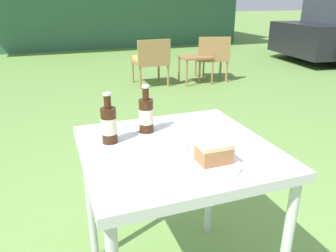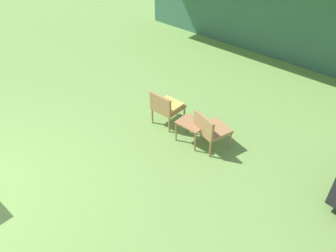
# 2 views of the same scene
# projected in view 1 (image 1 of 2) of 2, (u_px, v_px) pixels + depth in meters

# --- Properties ---
(wicker_chair_cushioned) EXTENTS (0.51, 0.52, 0.73)m
(wicker_chair_cushioned) POSITION_uv_depth(u_px,v_px,m) (151.00, 59.00, 5.12)
(wicker_chair_cushioned) COLOR #9E7547
(wicker_chair_cushioned) RESTS_ON ground_plane
(wicker_chair_plain) EXTENTS (0.63, 0.64, 0.73)m
(wicker_chair_plain) POSITION_uv_depth(u_px,v_px,m) (212.00, 55.00, 5.44)
(wicker_chair_plain) COLOR #9E7547
(wicker_chair_plain) RESTS_ON ground_plane
(garden_side_table) EXTENTS (0.50, 0.37, 0.44)m
(garden_side_table) POSITION_uv_depth(u_px,v_px,m) (196.00, 60.00, 5.26)
(garden_side_table) COLOR #996B42
(garden_side_table) RESTS_ON ground_plane
(patio_table) EXTENTS (0.75, 0.72, 0.76)m
(patio_table) POSITION_uv_depth(u_px,v_px,m) (176.00, 165.00, 1.35)
(patio_table) COLOR silver
(patio_table) RESTS_ON ground_plane
(cake_on_plate) EXTENTS (0.25, 0.25, 0.08)m
(cake_on_plate) POSITION_uv_depth(u_px,v_px,m) (210.00, 158.00, 1.16)
(cake_on_plate) COLOR white
(cake_on_plate) RESTS_ON patio_table
(cola_bottle_near) EXTENTS (0.06, 0.06, 0.21)m
(cola_bottle_near) POSITION_uv_depth(u_px,v_px,m) (146.00, 115.00, 1.43)
(cola_bottle_near) COLOR #381E0F
(cola_bottle_near) RESTS_ON patio_table
(cola_bottle_far) EXTENTS (0.06, 0.06, 0.21)m
(cola_bottle_far) POSITION_uv_depth(u_px,v_px,m) (109.00, 124.00, 1.32)
(cola_bottle_far) COLOR #381E0F
(cola_bottle_far) RESTS_ON patio_table
(fork) EXTENTS (0.19, 0.05, 0.01)m
(fork) POSITION_uv_depth(u_px,v_px,m) (196.00, 169.00, 1.14)
(fork) COLOR silver
(fork) RESTS_ON patio_table
(loose_bottle_cap) EXTENTS (0.03, 0.03, 0.01)m
(loose_bottle_cap) POSITION_uv_depth(u_px,v_px,m) (185.00, 148.00, 1.29)
(loose_bottle_cap) COLOR silver
(loose_bottle_cap) RESTS_ON patio_table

